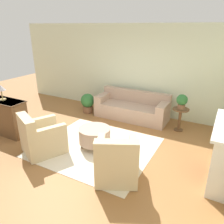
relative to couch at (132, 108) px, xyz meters
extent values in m
plane|color=#996638|center=(-0.03, -2.09, -0.31)|extent=(16.00, 16.00, 0.00)
cube|color=beige|center=(-0.03, 0.60, 1.09)|extent=(9.26, 0.12, 2.80)
cube|color=beige|center=(-0.03, -2.09, -0.31)|extent=(2.67, 2.39, 0.01)
cube|color=tan|center=(0.00, -0.05, -0.09)|extent=(2.23, 0.85, 0.45)
cube|color=tan|center=(0.00, 0.28, 0.33)|extent=(2.23, 0.20, 0.38)
cube|color=tan|center=(-1.00, -0.07, 0.24)|extent=(0.24, 0.81, 0.21)
cube|color=tan|center=(1.00, -0.07, 0.24)|extent=(0.24, 0.81, 0.21)
cube|color=brown|center=(0.00, -0.44, -0.28)|extent=(2.01, 0.05, 0.06)
cube|color=#C6B289|center=(-0.97, -2.80, -0.09)|extent=(1.06, 1.10, 0.43)
cube|color=#C6B289|center=(-1.11, -3.09, 0.38)|extent=(0.77, 0.51, 0.51)
cube|color=#C6B289|center=(-0.68, -2.92, 0.27)|extent=(0.48, 0.79, 0.28)
cube|color=#C6B289|center=(-1.24, -2.64, 0.27)|extent=(0.48, 0.79, 0.28)
cube|color=brown|center=(-0.79, -2.44, -0.27)|extent=(0.64, 0.34, 0.06)
cube|color=#C6B289|center=(0.91, -2.80, -0.09)|extent=(1.06, 1.10, 0.43)
cube|color=#C6B289|center=(1.05, -3.09, 0.38)|extent=(0.77, 0.51, 0.51)
cube|color=#C6B289|center=(1.18, -2.64, 0.27)|extent=(0.48, 0.79, 0.28)
cube|color=#C6B289|center=(0.62, -2.92, 0.27)|extent=(0.48, 0.79, 0.28)
cube|color=brown|center=(0.73, -2.44, -0.27)|extent=(0.64, 0.34, 0.06)
cylinder|color=tan|center=(-0.06, -2.07, 0.00)|extent=(0.75, 0.75, 0.36)
cylinder|color=brown|center=(-0.28, -2.29, -0.24)|extent=(0.05, 0.05, 0.12)
cylinder|color=brown|center=(0.16, -2.29, -0.24)|extent=(0.05, 0.05, 0.12)
cylinder|color=brown|center=(-0.28, -1.84, -0.24)|extent=(0.05, 0.05, 0.12)
cylinder|color=brown|center=(0.16, -1.84, -0.24)|extent=(0.05, 0.05, 0.12)
cylinder|color=brown|center=(1.51, -0.21, 0.32)|extent=(0.45, 0.45, 0.03)
cylinder|color=brown|center=(1.51, -0.21, 0.00)|extent=(0.08, 0.08, 0.61)
cylinder|color=brown|center=(1.51, -0.21, -0.30)|extent=(0.25, 0.25, 0.03)
cube|color=silver|center=(2.65, -1.88, 0.25)|extent=(0.36, 1.43, 1.11)
cube|color=maroon|center=(2.48, -1.88, 0.07)|extent=(0.02, 0.79, 0.61)
cube|color=brown|center=(-2.50, -2.58, 0.16)|extent=(1.18, 0.45, 0.95)
cube|color=#4E341E|center=(-2.50, -2.58, 0.62)|extent=(1.22, 0.49, 0.03)
cylinder|color=brown|center=(1.51, -0.21, 0.40)|extent=(0.20, 0.20, 0.13)
sphere|color=#2D6B33|center=(1.51, -0.21, 0.58)|extent=(0.29, 0.29, 0.29)
cylinder|color=brown|center=(-1.48, -0.28, -0.20)|extent=(0.32, 0.32, 0.23)
sphere|color=#2D6B33|center=(-1.48, -0.28, 0.11)|extent=(0.45, 0.45, 0.45)
cylinder|color=tan|center=(-2.50, -2.58, 0.65)|extent=(0.16, 0.16, 0.03)
cylinder|color=tan|center=(-2.50, -2.58, 0.78)|extent=(0.03, 0.03, 0.23)
cone|color=silver|center=(-2.50, -2.58, 0.97)|extent=(0.23, 0.23, 0.15)
camera|label=1|loc=(2.49, -5.91, 2.41)|focal=35.00mm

